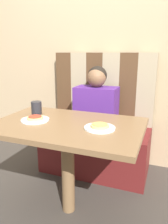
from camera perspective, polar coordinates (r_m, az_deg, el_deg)
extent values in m
plane|color=#38332D|center=(1.95, -3.99, -23.98)|extent=(12.00, 12.00, 0.00)
cube|color=tan|center=(2.48, 5.90, 16.73)|extent=(7.00, 0.05, 2.60)
cube|color=#5B1919|center=(2.37, 3.04, -9.53)|extent=(1.09, 0.56, 0.48)
cube|color=#4C331E|center=(2.57, -4.87, 6.76)|extent=(0.18, 0.09, 0.76)
cube|color=tan|center=(2.50, -1.08, 6.57)|extent=(0.18, 0.09, 0.76)
cube|color=#4C331E|center=(2.44, 2.92, 6.33)|extent=(0.18, 0.09, 0.76)
cube|color=tan|center=(2.39, 7.10, 6.04)|extent=(0.18, 0.09, 0.76)
cube|color=#4C331E|center=(2.35, 11.44, 5.71)|extent=(0.18, 0.09, 0.76)
cube|color=tan|center=(2.33, 15.87, 5.34)|extent=(0.18, 0.09, 0.76)
cube|color=brown|center=(1.60, -4.46, -3.61)|extent=(1.09, 0.73, 0.03)
cylinder|color=brown|center=(1.75, -4.20, -15.07)|extent=(0.10, 0.10, 0.70)
cube|color=#4C237A|center=(2.22, 3.20, 1.10)|extent=(0.42, 0.24, 0.43)
sphere|color=brown|center=(2.17, 3.32, 8.96)|extent=(0.19, 0.19, 0.19)
sphere|color=black|center=(2.19, 3.51, 9.45)|extent=(0.19, 0.19, 0.19)
cylinder|color=white|center=(1.69, -12.64, -2.01)|extent=(0.21, 0.21, 0.01)
cylinder|color=white|center=(1.48, 4.12, -4.16)|extent=(0.21, 0.21, 0.01)
cylinder|color=tan|center=(1.69, -12.67, -1.54)|extent=(0.13, 0.13, 0.02)
cylinder|color=#B73823|center=(1.69, -12.69, -1.16)|extent=(0.10, 0.10, 0.01)
cylinder|color=tan|center=(1.48, 4.13, -3.63)|extent=(0.13, 0.13, 0.02)
cylinder|color=gold|center=(1.47, 4.14, -3.20)|extent=(0.10, 0.10, 0.01)
cylinder|color=#232328|center=(1.86, -12.31, 1.08)|extent=(0.09, 0.09, 0.11)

